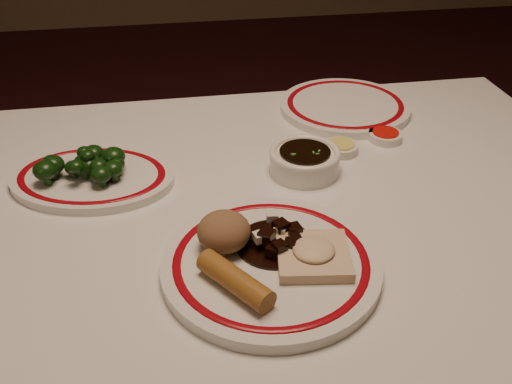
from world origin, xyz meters
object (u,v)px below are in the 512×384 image
Objects in this scene: spring_roll at (235,280)px; broccoli_pile at (86,164)px; main_plate at (271,264)px; fried_wonton at (314,254)px; dining_table at (274,253)px; rice_mound at (224,231)px; soy_bowl at (304,162)px; stirfry_heap at (274,239)px; broccoli_plate at (92,177)px.

spring_roll is 0.38m from broccoli_pile.
broccoli_pile reaches higher than main_plate.
main_plate is 3.30× the size of spring_roll.
spring_roll is 1.05× the size of fried_wonton.
main_plate is at bearing 6.59° from spring_roll.
dining_table is 16.14× the size of rice_mound.
fried_wonton is 0.75× the size of broccoli_pile.
dining_table is 9.94× the size of soy_bowl.
stirfry_heap is 0.36m from broccoli_pile.
broccoli_plate is (-0.29, 0.13, 0.10)m from dining_table.
broccoli_plate is at bearing 32.93° from broccoli_pile.
fried_wonton is at bearing -42.16° from broccoli_plate.
broccoli_pile is (-0.20, 0.23, -0.01)m from rice_mound.
broccoli_pile reaches higher than fried_wonton.
spring_roll is at bearing -58.14° from broccoli_plate.
fried_wonton is at bearing -101.21° from soy_bowl.
broccoli_pile is (-0.32, 0.28, 0.01)m from fried_wonton.
spring_roll is at bearing -57.27° from broccoli_pile.
broccoli_plate is 0.03m from broccoli_pile.
fried_wonton is at bearing -41.41° from broccoli_pile.
stirfry_heap is 0.76× the size of broccoli_pile.
dining_table is at bearing -23.89° from broccoli_plate.
spring_roll is at bearing -114.83° from dining_table.
main_plate is 0.08m from rice_mound.
spring_roll is at bearing -88.06° from rice_mound.
broccoli_plate is (-0.20, 0.23, -0.04)m from rice_mound.
broccoli_plate is at bearing 133.20° from main_plate.
soy_bowl is at bearing 54.03° from dining_table.
broccoli_pile reaches higher than soy_bowl.
soy_bowl is at bearing -3.90° from broccoli_pile.
soy_bowl is (0.16, 0.21, -0.02)m from rice_mound.
spring_roll reaches higher than soy_bowl.
rice_mound is 0.67× the size of stirfry_heap.
main_plate is 3.14× the size of soy_bowl.
broccoli_plate is 0.36m from soy_bowl.
dining_table is at bearing 76.74° from main_plate.
rice_mound reaches higher than spring_roll.
dining_table is at bearing -125.97° from soy_bowl.
rice_mound is (-0.06, 0.04, 0.03)m from main_plate.
rice_mound is 0.26m from soy_bowl.
dining_table is 8.17× the size of broccoli_pile.
broccoli_plate is (-0.26, 0.27, -0.00)m from main_plate.
broccoli_pile reaches higher than dining_table.
dining_table is at bearing 48.73° from rice_mound.
main_plate is at bearing -103.26° from dining_table.
fried_wonton is at bearing -41.46° from stirfry_heap.
soy_bowl is (0.10, 0.21, -0.01)m from stirfry_heap.
soy_bowl is (0.05, 0.25, -0.01)m from fried_wonton.
broccoli_pile is (-0.00, -0.00, 0.03)m from broccoli_plate.
fried_wonton is 0.34× the size of broccoli_plate.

